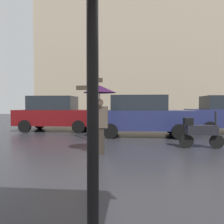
% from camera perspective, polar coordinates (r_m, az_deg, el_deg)
% --- Properties ---
extents(pedestrian_with_umbrella, '(0.96, 0.96, 2.01)m').
position_cam_1_polar(pedestrian_with_umbrella, '(6.25, -3.29, 3.00)').
color(pedestrian_with_umbrella, '#2A241E').
rests_on(pedestrian_with_umbrella, ground).
extents(parked_scooter, '(1.44, 0.32, 1.23)m').
position_cam_1_polar(parked_scooter, '(7.74, 22.40, -4.83)').
color(parked_scooter, black).
rests_on(parked_scooter, ground).
extents(parked_car_left, '(4.38, 2.03, 1.92)m').
position_cam_1_polar(parked_car_left, '(12.36, -14.63, -0.31)').
color(parked_car_left, '#590C0F').
rests_on(parked_car_left, ground).
extents(parked_car_right, '(4.46, 1.88, 1.88)m').
position_cam_1_polar(parked_car_right, '(9.99, 7.96, -0.89)').
color(parked_car_right, '#1E234C').
rests_on(parked_car_right, ground).
extents(street_signpost, '(1.08, 0.08, 2.68)m').
position_cam_1_polar(street_signpost, '(8.71, -6.12, 3.16)').
color(street_signpost, black).
rests_on(street_signpost, ground).
extents(building_block, '(15.70, 2.30, 17.85)m').
position_cam_1_polar(building_block, '(19.76, 4.69, 24.17)').
color(building_block, gray).
rests_on(building_block, ground).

